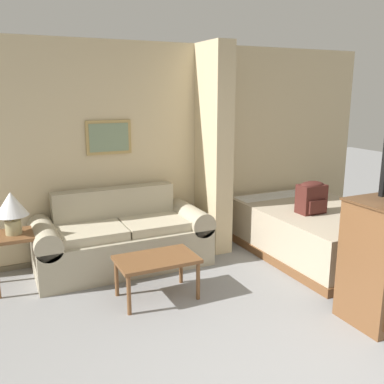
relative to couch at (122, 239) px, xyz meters
The scene contains 8 objects.
wall_back 1.29m from the couch, 34.81° to the left, with size 6.27×0.16×2.60m.
wall_partition_pillar 1.60m from the couch, ahead, with size 0.24×0.62×2.60m.
couch is the anchor object (origin of this frame).
coffee_table 0.94m from the couch, 85.14° to the right, with size 0.79×0.50×0.42m.
side_table 1.17m from the couch, behind, with size 0.46×0.46×0.59m.
table_lamp 1.28m from the couch, behind, with size 0.33×0.33×0.44m.
bed 2.42m from the couch, 15.43° to the right, with size 1.48×2.06×0.59m.
backpack 2.30m from the couch, 20.16° to the right, with size 0.32×0.24×0.39m.
Camera 1 is at (-1.99, -1.65, 2.02)m, focal length 40.00 mm.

